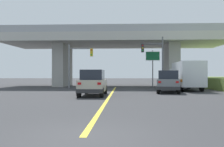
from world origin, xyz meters
TOP-DOWN VIEW (x-y plane):
  - ground at (0.00, 29.39)m, footprint 160.00×160.00m
  - overpass_bridge at (0.00, 29.39)m, footprint 30.59×10.16m
  - lane_divider_stripe at (0.00, 13.23)m, footprint 0.20×26.45m
  - suv_lead at (-1.32, 13.11)m, footprint 1.90×4.82m
  - suv_crossing at (5.20, 16.95)m, footprint 2.73×4.99m
  - box_truck at (7.73, 20.67)m, footprint 2.33×7.25m
  - traffic_signal_nearside at (4.85, 23.28)m, footprint 2.59×0.36m
  - traffic_signal_farside at (-4.63, 24.14)m, footprint 3.03×0.36m
  - highway_sign at (4.90, 26.93)m, footprint 1.83×0.17m

SIDE VIEW (x-z plane):
  - ground at x=0.00m, z-range 0.00..0.00m
  - lane_divider_stripe at x=0.00m, z-range 0.00..0.01m
  - suv_lead at x=-1.32m, z-range 0.00..2.02m
  - suv_crossing at x=5.20m, z-range 0.00..2.02m
  - box_truck at x=7.73m, z-range 0.09..3.06m
  - traffic_signal_farside at x=-4.63m, z-range 0.79..6.17m
  - highway_sign at x=4.90m, z-range 1.20..6.06m
  - traffic_signal_nearside at x=4.85m, z-range 0.72..6.83m
  - overpass_bridge at x=0.00m, z-range 1.70..9.59m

